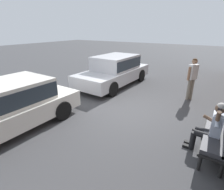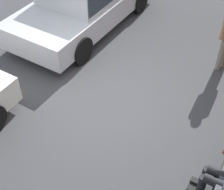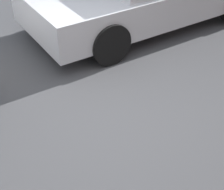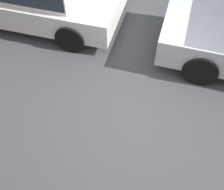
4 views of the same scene
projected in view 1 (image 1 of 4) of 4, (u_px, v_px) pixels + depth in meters
name	position (u px, v px, depth m)	size (l,w,h in m)	color
ground_plane	(127.00, 111.00, 6.39)	(60.00, 60.00, 0.00)	#424244
bench	(221.00, 134.00, 4.00)	(1.71, 0.55, 0.98)	black
person_on_phone	(211.00, 127.00, 4.04)	(0.73, 0.74, 1.32)	black
parked_car_near	(115.00, 69.00, 9.07)	(4.61, 2.12, 1.51)	silver
parked_car_mid	(7.00, 104.00, 5.03)	(4.26, 2.04, 1.42)	white
pedestrian_standing	(192.00, 76.00, 7.05)	(0.49, 0.35, 1.73)	gray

